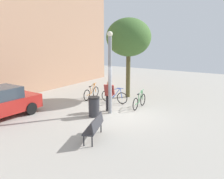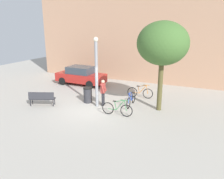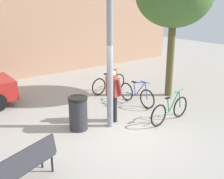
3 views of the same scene
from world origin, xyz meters
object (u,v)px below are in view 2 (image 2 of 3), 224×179
person_by_lamppost (103,91)px  bicycle_green (117,109)px  lamppost (96,70)px  park_bench (42,98)px  bicycle_orange (140,92)px  plaza_tree (163,44)px  bicycle_blue (131,100)px  trash_bin (88,95)px  parked_car_red (81,76)px

person_by_lamppost → bicycle_green: size_ratio=0.92×
bicycle_green → lamppost: bearing=153.4°
park_bench → bicycle_green: (4.93, 0.48, -0.16)m
bicycle_orange → plaza_tree: bearing=-45.9°
bicycle_blue → trash_bin: 2.87m
bicycle_blue → parked_car_red: bearing=150.0°
trash_bin → park_bench: bearing=-142.8°
park_bench → bicycle_green: bicycle_green is taller
person_by_lamppost → bicycle_blue: size_ratio=0.92×
person_by_lamppost → bicycle_blue: 1.85m
bicycle_blue → trash_bin: bearing=-169.2°
park_bench → plaza_tree: bearing=18.5°
park_bench → bicycle_orange: (5.17, 4.08, -0.16)m
bicycle_orange → bicycle_green: size_ratio=1.00×
bicycle_blue → bicycle_green: size_ratio=1.00×
park_bench → bicycle_orange: 6.58m
bicycle_orange → park_bench: bearing=-141.7°
bicycle_blue → bicycle_green: same height
bicycle_orange → lamppost: bearing=-126.0°
bicycle_blue → parked_car_red: (-5.66, 3.26, 0.39)m
bicycle_orange → parked_car_red: 5.91m
bicycle_orange → trash_bin: bearing=-140.9°
person_by_lamppost → park_bench: (-3.50, -1.62, -0.42)m
trash_bin → lamppost: bearing=-24.1°
bicycle_green → trash_bin: (-2.62, 1.27, 0.13)m
bicycle_green → trash_bin: bearing=154.3°
plaza_tree → trash_bin: size_ratio=5.08×
park_bench → lamppost: bearing=23.0°
lamppost → trash_bin: bearing=155.9°
lamppost → bicycle_orange: (1.98, 2.72, -1.90)m
bicycle_orange → trash_bin: (-2.86, -2.33, 0.13)m
plaza_tree → bicycle_orange: bearing=134.1°
person_by_lamppost → bicycle_orange: person_by_lamppost is taller
lamppost → plaza_tree: plaza_tree is taller
person_by_lamppost → bicycle_green: 1.92m
park_bench → bicycle_orange: bicycle_orange is taller
trash_bin → bicycle_blue: bearing=10.8°
plaza_tree → bicycle_orange: 4.31m
bicycle_green → plaza_tree: bearing=43.0°
bicycle_green → parked_car_red: parked_car_red is taller
lamppost → parked_car_red: size_ratio=1.00×
park_bench → bicycle_blue: (5.12, 2.29, -0.16)m
lamppost → plaza_tree: (3.69, 0.96, 1.63)m
park_bench → person_by_lamppost: bearing=24.8°
bicycle_blue → bicycle_orange: (0.05, 1.79, 0.00)m
park_bench → plaza_tree: size_ratio=0.32×
plaza_tree → bicycle_green: size_ratio=2.86×
lamppost → plaza_tree: 4.15m
bicycle_orange → bicycle_green: same height
lamppost → bicycle_orange: lamppost is taller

